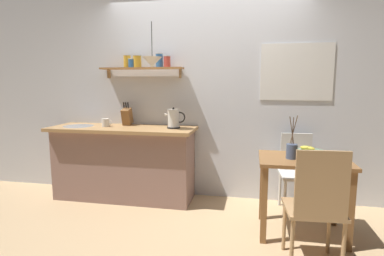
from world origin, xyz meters
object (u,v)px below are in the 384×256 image
Objects in this scene: electric_kettle at (174,119)px; twig_vase at (292,151)px; coffee_mug_by_sink at (106,123)px; fruit_bowl at (310,153)px; dining_chair_far at (297,168)px; knife_block at (127,116)px; dining_table at (303,173)px; pendant_lamp at (152,62)px; dining_chair_near at (317,203)px.

twig_vase is at bearing -25.06° from electric_kettle.
electric_kettle is 0.89m from coffee_mug_by_sink.
electric_kettle is at bearing 160.90° from fruit_bowl.
dining_chair_far is 2.20m from knife_block.
twig_vase reaches higher than fruit_bowl.
coffee_mug_by_sink reaches higher than dining_table.
dining_chair_far is at bearing 76.87° from twig_vase.
fruit_bowl is at bearing -86.25° from dining_chair_far.
pendant_lamp reaches higher than electric_kettle.
coffee_mug_by_sink is at bearing 166.49° from dining_table.
knife_block is at bearing 168.68° from electric_kettle.
coffee_mug_by_sink is at bearing 167.06° from pendant_lamp.
pendant_lamp is (-1.64, 0.40, 1.10)m from dining_table.
knife_block is at bearing 161.27° from dining_table.
electric_kettle reaches higher than dining_chair_far.
twig_vase is 1.81m from pendant_lamp.
electric_kettle reaches higher than twig_vase.
coffee_mug_by_sink is at bearing -145.42° from knife_block.
dining_table is at bearing -18.73° from knife_block.
electric_kettle is (-1.47, -0.03, 0.55)m from dining_chair_far.
knife_block reaches higher than coffee_mug_by_sink.
twig_vase is at bearing -153.27° from fruit_bowl.
coffee_mug_by_sink is at bearing 168.19° from fruit_bowl.
electric_kettle is at bearing 154.94° from twig_vase.
twig_vase is 0.82× the size of pendant_lamp.
dining_table is at bearing -13.74° from pendant_lamp.
electric_kettle is (-1.45, 1.19, 0.49)m from dining_chair_near.
dining_chair_near is 7.24× the size of coffee_mug_by_sink.
fruit_bowl is (0.06, 0.67, 0.25)m from dining_chair_near.
pendant_lamp is (-1.71, 0.34, 0.91)m from fruit_bowl.
fruit_bowl is 1.61m from electric_kettle.
knife_block is (-2.16, 0.65, 0.24)m from fruit_bowl.
fruit_bowl reaches higher than dining_table.
electric_kettle reaches higher than coffee_mug_by_sink.
pendant_lamp reaches higher than coffee_mug_by_sink.
fruit_bowl is 1.95× the size of coffee_mug_by_sink.
dining_chair_far is at bearing 89.12° from dining_chair_near.
knife_block reaches higher than dining_chair_far.
dining_table is 2.41m from coffee_mug_by_sink.
fruit_bowl is 1.96m from pendant_lamp.
electric_kettle reaches higher than dining_chair_near.
dining_table is 0.26m from twig_vase.
twig_vase is at bearing -15.10° from coffee_mug_by_sink.
coffee_mug_by_sink is at bearing 164.90° from twig_vase.
fruit_bowl is at bearing -19.10° from electric_kettle.
twig_vase is 2.12m from knife_block.
knife_block is (-2.10, 0.71, 0.44)m from dining_table.
pendant_lamp is (-1.67, -0.21, 1.22)m from dining_chair_far.
dining_table is 1.61m from electric_kettle.
dining_chair_far is 1.76× the size of pendant_lamp.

